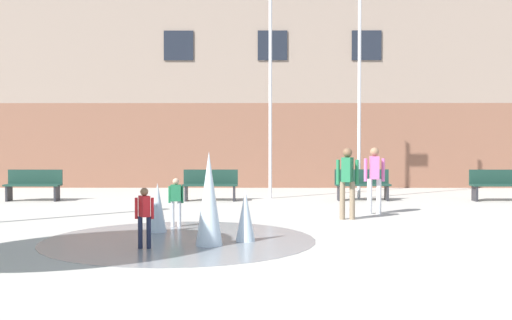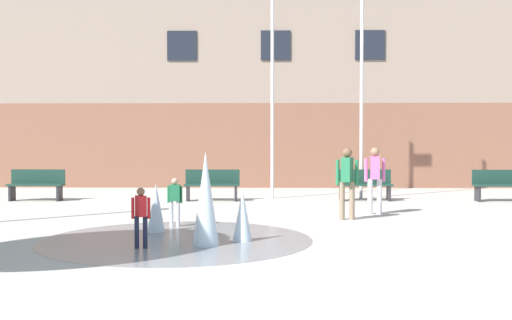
{
  "view_description": "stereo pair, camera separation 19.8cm",
  "coord_description": "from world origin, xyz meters",
  "px_view_note": "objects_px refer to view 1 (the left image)",
  "views": [
    {
      "loc": [
        -0.5,
        -5.95,
        1.72
      ],
      "look_at": [
        -0.57,
        8.0,
        1.3
      ],
      "focal_mm": 42.0,
      "sensor_mm": 36.0,
      "label": 1
    },
    {
      "loc": [
        -0.3,
        -5.95,
        1.72
      ],
      "look_at": [
        -0.57,
        8.0,
        1.3
      ],
      "focal_mm": 42.0,
      "sensor_mm": 36.0,
      "label": 2
    }
  ],
  "objects_px": {
    "park_bench_under_right_flagpole": "(210,184)",
    "park_bench_far_right": "(498,185)",
    "park_bench_left_of_flagpoles": "(34,184)",
    "park_bench_near_trashcan": "(362,184)",
    "flagpole_right": "(360,73)",
    "adult_near_bench": "(374,175)",
    "child_with_pink_shirt": "(176,198)",
    "adult_in_red": "(347,177)",
    "flagpole_left": "(271,61)",
    "child_running": "(144,213)"
  },
  "relations": [
    {
      "from": "flagpole_left",
      "to": "child_running",
      "type": "bearing_deg",
      "value": -104.36
    },
    {
      "from": "park_bench_left_of_flagpoles",
      "to": "park_bench_far_right",
      "type": "xyz_separation_m",
      "value": [
        13.58,
        0.06,
        0.0
      ]
    },
    {
      "from": "child_running",
      "to": "flagpole_left",
      "type": "height_order",
      "value": "flagpole_left"
    },
    {
      "from": "park_bench_left_of_flagpoles",
      "to": "flagpole_left",
      "type": "xyz_separation_m",
      "value": [
        6.96,
        0.82,
        3.69
      ]
    },
    {
      "from": "child_running",
      "to": "adult_near_bench",
      "type": "relative_size",
      "value": 0.62
    },
    {
      "from": "park_bench_far_right",
      "to": "flagpole_right",
      "type": "bearing_deg",
      "value": 168.91
    },
    {
      "from": "child_running",
      "to": "flagpole_right",
      "type": "relative_size",
      "value": 0.14
    },
    {
      "from": "park_bench_under_right_flagpole",
      "to": "child_with_pink_shirt",
      "type": "height_order",
      "value": "child_with_pink_shirt"
    },
    {
      "from": "adult_near_bench",
      "to": "adult_in_red",
      "type": "bearing_deg",
      "value": -33.03
    },
    {
      "from": "park_bench_under_right_flagpole",
      "to": "flagpole_right",
      "type": "relative_size",
      "value": 0.22
    },
    {
      "from": "park_bench_under_right_flagpole",
      "to": "park_bench_far_right",
      "type": "height_order",
      "value": "same"
    },
    {
      "from": "flagpole_left",
      "to": "flagpole_right",
      "type": "xyz_separation_m",
      "value": [
        2.71,
        0.0,
        -0.34
      ]
    },
    {
      "from": "park_bench_left_of_flagpoles",
      "to": "adult_near_bench",
      "type": "distance_m",
      "value": 9.87
    },
    {
      "from": "park_bench_left_of_flagpoles",
      "to": "park_bench_near_trashcan",
      "type": "bearing_deg",
      "value": 1.08
    },
    {
      "from": "park_bench_under_right_flagpole",
      "to": "park_bench_far_right",
      "type": "xyz_separation_m",
      "value": [
        8.41,
        0.0,
        0.0
      ]
    },
    {
      "from": "park_bench_left_of_flagpoles",
      "to": "park_bench_under_right_flagpole",
      "type": "distance_m",
      "value": 5.17
    },
    {
      "from": "flagpole_right",
      "to": "adult_near_bench",
      "type": "bearing_deg",
      "value": -94.7
    },
    {
      "from": "park_bench_left_of_flagpoles",
      "to": "flagpole_right",
      "type": "xyz_separation_m",
      "value": [
        9.67,
        0.82,
        3.35
      ]
    },
    {
      "from": "park_bench_left_of_flagpoles",
      "to": "park_bench_far_right",
      "type": "distance_m",
      "value": 13.58
    },
    {
      "from": "child_running",
      "to": "flagpole_right",
      "type": "distance_m",
      "value": 10.47
    },
    {
      "from": "adult_in_red",
      "to": "flagpole_left",
      "type": "distance_m",
      "value": 6.15
    },
    {
      "from": "adult_in_red",
      "to": "park_bench_near_trashcan",
      "type": "bearing_deg",
      "value": -172.1
    },
    {
      "from": "park_bench_left_of_flagpoles",
      "to": "child_running",
      "type": "xyz_separation_m",
      "value": [
        4.75,
        -7.83,
        0.1
      ]
    },
    {
      "from": "adult_in_red",
      "to": "flagpole_left",
      "type": "xyz_separation_m",
      "value": [
        -1.59,
        4.98,
        3.23
      ]
    },
    {
      "from": "park_bench_near_trashcan",
      "to": "child_with_pink_shirt",
      "type": "height_order",
      "value": "child_with_pink_shirt"
    },
    {
      "from": "park_bench_left_of_flagpoles",
      "to": "flagpole_right",
      "type": "relative_size",
      "value": 0.22
    },
    {
      "from": "child_with_pink_shirt",
      "to": "park_bench_under_right_flagpole",
      "type": "bearing_deg",
      "value": 86.7
    },
    {
      "from": "flagpole_left",
      "to": "park_bench_under_right_flagpole",
      "type": "bearing_deg",
      "value": -156.85
    },
    {
      "from": "park_bench_near_trashcan",
      "to": "child_running",
      "type": "height_order",
      "value": "child_running"
    },
    {
      "from": "adult_near_bench",
      "to": "park_bench_far_right",
      "type": "bearing_deg",
      "value": 131.97
    },
    {
      "from": "park_bench_left_of_flagpoles",
      "to": "child_with_pink_shirt",
      "type": "xyz_separation_m",
      "value": [
        4.91,
        -5.32,
        0.1
      ]
    },
    {
      "from": "adult_in_red",
      "to": "flagpole_right",
      "type": "distance_m",
      "value": 5.87
    },
    {
      "from": "child_with_pink_shirt",
      "to": "adult_in_red",
      "type": "height_order",
      "value": "adult_in_red"
    },
    {
      "from": "child_running",
      "to": "park_bench_far_right",
      "type": "bearing_deg",
      "value": 99.51
    },
    {
      "from": "adult_near_bench",
      "to": "flagpole_left",
      "type": "xyz_separation_m",
      "value": [
        -2.38,
        3.96,
        3.23
      ]
    },
    {
      "from": "park_bench_far_right",
      "to": "child_with_pink_shirt",
      "type": "distance_m",
      "value": 10.2
    },
    {
      "from": "child_running",
      "to": "park_bench_under_right_flagpole",
      "type": "bearing_deg",
      "value": 144.69
    },
    {
      "from": "adult_near_bench",
      "to": "park_bench_under_right_flagpole",
      "type": "bearing_deg",
      "value": -122.51
    },
    {
      "from": "park_bench_left_of_flagpoles",
      "to": "park_bench_far_right",
      "type": "height_order",
      "value": "same"
    },
    {
      "from": "child_running",
      "to": "child_with_pink_shirt",
      "type": "bearing_deg",
      "value": 144.14
    },
    {
      "from": "flagpole_left",
      "to": "flagpole_right",
      "type": "distance_m",
      "value": 2.73
    },
    {
      "from": "flagpole_right",
      "to": "park_bench_left_of_flagpoles",
      "type": "bearing_deg",
      "value": -175.13
    },
    {
      "from": "park_bench_left_of_flagpoles",
      "to": "park_bench_under_right_flagpole",
      "type": "relative_size",
      "value": 1.0
    },
    {
      "from": "child_with_pink_shirt",
      "to": "flagpole_right",
      "type": "distance_m",
      "value": 8.42
    },
    {
      "from": "park_bench_under_right_flagpole",
      "to": "child_running",
      "type": "xyz_separation_m",
      "value": [
        -0.42,
        -7.89,
        0.1
      ]
    },
    {
      "from": "park_bench_far_right",
      "to": "flagpole_right",
      "type": "height_order",
      "value": "flagpole_right"
    },
    {
      "from": "park_bench_left_of_flagpoles",
      "to": "child_running",
      "type": "relative_size",
      "value": 1.62
    },
    {
      "from": "park_bench_left_of_flagpoles",
      "to": "park_bench_far_right",
      "type": "bearing_deg",
      "value": 0.24
    },
    {
      "from": "child_running",
      "to": "flagpole_right",
      "type": "height_order",
      "value": "flagpole_right"
    },
    {
      "from": "park_bench_under_right_flagpole",
      "to": "child_running",
      "type": "bearing_deg",
      "value": -93.04
    }
  ]
}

